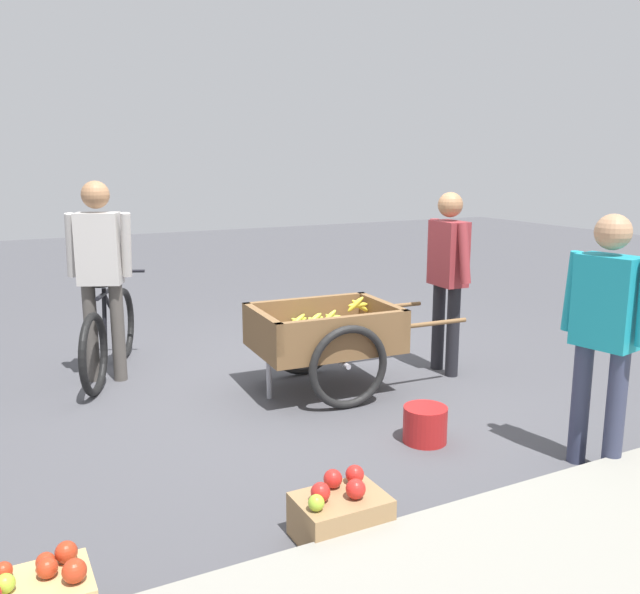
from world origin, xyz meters
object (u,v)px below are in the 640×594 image
Objects in this scene: cyclist_person at (100,263)px; bicycle at (110,335)px; vendor_person at (448,267)px; plastic_bucket at (425,424)px; fruit_cart at (325,338)px; bystander_person at (605,322)px; mixed_fruit_crate at (340,514)px.

bicycle is at bearing -114.13° from cyclist_person.
plastic_bucket is at bearing 47.72° from vendor_person.
fruit_cart is at bearing -84.18° from plastic_bucket.
bicycle reaches higher than fruit_cart.
bystander_person is at bearing 112.10° from fruit_cart.
cyclist_person reaches higher than vendor_person.
plastic_bucket is 0.19× the size of bystander_person.
bicycle is 0.66m from cyclist_person.
vendor_person is at bearing 176.65° from fruit_cart.
bicycle is 3.92m from bystander_person.
cyclist_person is at bearing -53.94° from plastic_bucket.
vendor_person reaches higher than bystander_person.
plastic_bucket is at bearing -144.67° from mixed_fruit_crate.
plastic_bucket is at bearing -48.87° from bystander_person.
fruit_cart is 1.25m from vendor_person.
bicycle is (2.60, -1.26, -0.58)m from vendor_person.
mixed_fruit_crate is (1.05, 0.74, 0.01)m from plastic_bucket.
mixed_fruit_crate is (-0.59, 2.99, -0.87)m from cyclist_person.
fruit_cart is at bearing 145.13° from cyclist_person.
fruit_cart is at bearing 140.58° from bicycle.
fruit_cart is 1.88m from bicycle.
bystander_person is at bearing 178.90° from mixed_fruit_crate.
mixed_fruit_crate is (0.93, 1.93, -0.31)m from fruit_cart.
bicycle is at bearing -39.42° from fruit_cart.
vendor_person is 1.93m from bystander_person.
plastic_bucket is (-1.57, 2.39, -0.23)m from bicycle.
plastic_bucket is 1.28m from mixed_fruit_crate.
plastic_bucket is (1.02, 1.12, -0.81)m from vendor_person.
bystander_person is at bearing 79.69° from vendor_person.
cyclist_person is 3.81m from bystander_person.
vendor_person is 2.94m from bicycle.
cyclist_person is at bearing 65.87° from bicycle.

